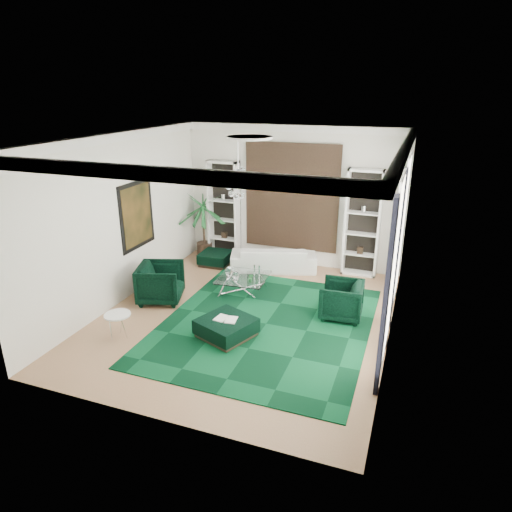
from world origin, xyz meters
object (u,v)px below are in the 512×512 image
at_px(ottoman_side, 216,258).
at_px(palm, 203,216).
at_px(sofa, 273,258).
at_px(side_table, 119,326).
at_px(armchair_left, 161,283).
at_px(armchair_right, 341,300).
at_px(ottoman_front, 226,328).
at_px(coffee_table, 243,284).

bearing_deg(ottoman_side, palm, 138.60).
height_order(sofa, side_table, sofa).
distance_m(armchair_left, armchair_right, 4.12).
height_order(ottoman_front, side_table, side_table).
distance_m(ottoman_side, ottoman_front, 4.00).
relative_size(armchair_right, ottoman_side, 1.12).
height_order(ottoman_side, ottoman_front, ottoman_front).
xyz_separation_m(armchair_right, ottoman_front, (-1.99, -1.62, -0.21)).
distance_m(armchair_right, side_table, 4.64).
bearing_deg(side_table, ottoman_front, 20.65).
height_order(armchair_right, side_table, armchair_right).
relative_size(armchair_right, coffee_table, 0.78).
bearing_deg(armchair_left, armchair_right, -99.64).
bearing_deg(side_table, sofa, 68.53).
distance_m(armchair_right, coffee_table, 2.51).
bearing_deg(sofa, palm, -26.69).
bearing_deg(coffee_table, sofa, 81.74).
relative_size(ottoman_side, side_table, 1.54).
height_order(coffee_table, side_table, side_table).
relative_size(armchair_left, side_table, 1.91).
bearing_deg(armchair_left, sofa, -52.41).
xyz_separation_m(sofa, ottoman_side, (-1.64, -0.20, -0.16)).
relative_size(armchair_left, armchair_right, 1.11).
xyz_separation_m(sofa, ottoman_front, (0.23, -3.73, -0.14)).
bearing_deg(armchair_right, side_table, -62.38).
bearing_deg(sofa, armchair_left, 37.76).
bearing_deg(ottoman_front, ottoman_side, 117.90).
distance_m(sofa, side_table, 4.82).
height_order(armchair_right, ottoman_side, armchair_right).
distance_m(coffee_table, palm, 2.99).
relative_size(armchair_left, ottoman_front, 1.03).
distance_m(sofa, armchair_left, 3.31).
xyz_separation_m(coffee_table, side_table, (-1.53, -2.85, 0.05)).
height_order(armchair_right, coffee_table, armchair_right).
xyz_separation_m(sofa, palm, (-2.24, 0.33, 0.89)).
xyz_separation_m(ottoman_side, palm, (-0.60, 0.53, 1.05)).
bearing_deg(armchair_right, coffee_table, -104.07).
bearing_deg(palm, armchair_left, -82.72).
xyz_separation_m(armchair_left, side_table, (0.08, -1.74, -0.20)).
height_order(coffee_table, ottoman_front, coffee_table).
relative_size(sofa, ottoman_side, 2.87).
relative_size(sofa, armchair_right, 2.57).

